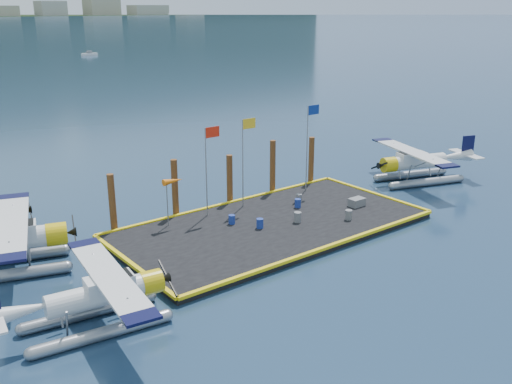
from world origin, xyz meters
TOP-DOWN VIEW (x-y plane):
  - ground at (0.00, 0.00)m, footprint 4000.00×4000.00m
  - dock at (0.00, 0.00)m, footprint 20.00×10.00m
  - dock_bumpers at (0.00, 0.00)m, footprint 20.25×10.25m
  - seaplane_a at (-13.53, -4.52)m, footprint 8.42×9.29m
  - seaplane_b at (-15.35, 3.97)m, footprint 9.83×10.52m
  - seaplane_d at (15.86, 0.80)m, footprint 9.33×9.96m
  - drum_0 at (-1.13, -0.19)m, footprint 0.44×0.44m
  - drum_1 at (4.45, -2.59)m, footprint 0.46×0.46m
  - drum_2 at (3.39, 1.26)m, footprint 0.44×0.44m
  - drum_3 at (1.47, -0.87)m, footprint 0.48×0.48m
  - drum_4 at (4.19, 2.02)m, footprint 0.44×0.44m
  - drum_5 at (-2.11, 1.51)m, footprint 0.42×0.42m
  - crate at (6.91, -1.06)m, footprint 1.12×0.75m
  - flagpole_red at (-2.29, 3.80)m, footprint 1.14×0.08m
  - flagpole_yellow at (0.70, 3.80)m, footprint 1.14×0.08m
  - flagpole_blue at (6.70, 3.80)m, footprint 1.14×0.08m
  - windsock at (-5.03, 3.80)m, footprint 1.40×0.44m
  - piling_0 at (-8.50, 5.40)m, footprint 0.44×0.44m
  - piling_1 at (-4.00, 5.40)m, footprint 0.44×0.44m
  - piling_2 at (0.50, 5.40)m, footprint 0.44×0.44m
  - piling_3 at (4.50, 5.40)m, footprint 0.44×0.44m
  - piling_4 at (8.50, 5.40)m, footprint 0.44×0.44m

SIDE VIEW (x-z plane):
  - ground at x=0.00m, z-range 0.00..0.00m
  - dock at x=0.00m, z-range 0.00..0.40m
  - dock_bumpers at x=0.00m, z-range 0.40..0.58m
  - crate at x=6.91m, z-range 0.40..0.96m
  - drum_5 at x=-2.11m, z-range 0.40..0.99m
  - drum_4 at x=4.19m, z-range 0.40..1.01m
  - drum_2 at x=3.39m, z-range 0.40..1.02m
  - drum_0 at x=-1.13m, z-range 0.40..1.02m
  - drum_1 at x=4.45m, z-range 0.40..1.05m
  - drum_3 at x=1.47m, z-range 0.40..1.08m
  - seaplane_a at x=-13.53m, z-range -0.21..3.08m
  - seaplane_d at x=15.86m, z-range -0.23..3.34m
  - seaplane_b at x=-15.35m, z-range -0.24..3.52m
  - piling_2 at x=0.50m, z-range 0.00..3.80m
  - piling_0 at x=-8.50m, z-range 0.00..4.00m
  - piling_4 at x=8.50m, z-range 0.00..4.00m
  - piling_1 at x=-4.00m, z-range 0.00..4.20m
  - piling_3 at x=4.50m, z-range 0.00..4.30m
  - windsock at x=-5.03m, z-range 1.67..4.79m
  - flagpole_red at x=-2.29m, z-range 1.40..7.40m
  - flagpole_yellow at x=0.70m, z-range 1.41..7.61m
  - flagpole_blue at x=6.70m, z-range 1.44..7.94m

